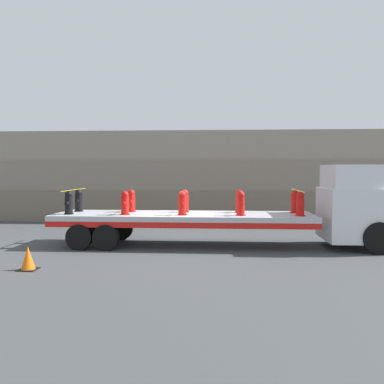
{
  "coord_description": "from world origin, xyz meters",
  "views": [
    {
      "loc": [
        1.39,
        -15.52,
        2.76
      ],
      "look_at": [
        0.31,
        0.0,
        1.97
      ],
      "focal_mm": 40.0,
      "sensor_mm": 36.0,
      "label": 1
    }
  ],
  "objects_px": {
    "fire_hydrant_red_far_1": "(131,201)",
    "fire_hydrant_red_near_4": "(300,204)",
    "truck_cab": "(357,206)",
    "fire_hydrant_red_near_3": "(241,204)",
    "fire_hydrant_black_near_0": "(69,203)",
    "traffic_cone": "(28,258)",
    "fire_hydrant_red_far_2": "(185,201)",
    "fire_hydrant_red_near_2": "(182,203)",
    "fire_hydrant_red_far_4": "(295,202)",
    "fire_hydrant_black_far_0": "(79,201)",
    "fire_hydrant_red_near_1": "(125,203)",
    "fire_hydrant_red_far_3": "(239,202)",
    "flatbed_trailer": "(169,219)"
  },
  "relations": [
    {
      "from": "fire_hydrant_red_near_1",
      "to": "fire_hydrant_red_far_4",
      "type": "xyz_separation_m",
      "value": [
        6.16,
        1.08,
        0.0
      ]
    },
    {
      "from": "fire_hydrant_red_far_2",
      "to": "traffic_cone",
      "type": "distance_m",
      "value": 6.25
    },
    {
      "from": "truck_cab",
      "to": "fire_hydrant_red_near_2",
      "type": "bearing_deg",
      "value": -175.04
    },
    {
      "from": "fire_hydrant_red_far_1",
      "to": "fire_hydrant_red_near_2",
      "type": "height_order",
      "value": "same"
    },
    {
      "from": "fire_hydrant_red_near_1",
      "to": "fire_hydrant_red_far_4",
      "type": "relative_size",
      "value": 1.0
    },
    {
      "from": "fire_hydrant_red_near_3",
      "to": "traffic_cone",
      "type": "relative_size",
      "value": 1.3
    },
    {
      "from": "fire_hydrant_red_near_1",
      "to": "fire_hydrant_red_near_3",
      "type": "distance_m",
      "value": 4.11
    },
    {
      "from": "truck_cab",
      "to": "fire_hydrant_red_near_1",
      "type": "relative_size",
      "value": 3.47
    },
    {
      "from": "fire_hydrant_red_far_1",
      "to": "fire_hydrant_red_near_4",
      "type": "height_order",
      "value": "same"
    },
    {
      "from": "fire_hydrant_red_far_3",
      "to": "traffic_cone",
      "type": "relative_size",
      "value": 1.3
    },
    {
      "from": "fire_hydrant_red_near_2",
      "to": "fire_hydrant_red_far_2",
      "type": "height_order",
      "value": "same"
    },
    {
      "from": "truck_cab",
      "to": "fire_hydrant_red_far_3",
      "type": "relative_size",
      "value": 3.47
    },
    {
      "from": "truck_cab",
      "to": "traffic_cone",
      "type": "relative_size",
      "value": 4.5
    },
    {
      "from": "fire_hydrant_black_near_0",
      "to": "traffic_cone",
      "type": "height_order",
      "value": "fire_hydrant_black_near_0"
    },
    {
      "from": "fire_hydrant_red_far_1",
      "to": "fire_hydrant_red_far_4",
      "type": "xyz_separation_m",
      "value": [
        6.16,
        0.0,
        0.0
      ]
    },
    {
      "from": "fire_hydrant_red_near_1",
      "to": "fire_hydrant_red_far_1",
      "type": "xyz_separation_m",
      "value": [
        0.0,
        1.08,
        0.0
      ]
    },
    {
      "from": "fire_hydrant_black_far_0",
      "to": "fire_hydrant_red_far_3",
      "type": "distance_m",
      "value": 6.16
    },
    {
      "from": "fire_hydrant_red_far_4",
      "to": "truck_cab",
      "type": "bearing_deg",
      "value": -14.39
    },
    {
      "from": "fire_hydrant_red_near_1",
      "to": "fire_hydrant_red_near_4",
      "type": "xyz_separation_m",
      "value": [
        6.16,
        0.0,
        0.0
      ]
    },
    {
      "from": "truck_cab",
      "to": "fire_hydrant_red_far_1",
      "type": "height_order",
      "value": "truck_cab"
    },
    {
      "from": "flatbed_trailer",
      "to": "fire_hydrant_red_far_4",
      "type": "distance_m",
      "value": 4.73
    },
    {
      "from": "fire_hydrant_black_near_0",
      "to": "fire_hydrant_red_near_3",
      "type": "distance_m",
      "value": 6.16
    },
    {
      "from": "fire_hydrant_red_far_1",
      "to": "fire_hydrant_red_far_2",
      "type": "height_order",
      "value": "same"
    },
    {
      "from": "fire_hydrant_red_near_2",
      "to": "fire_hydrant_red_far_4",
      "type": "distance_m",
      "value": 4.24
    },
    {
      "from": "truck_cab",
      "to": "fire_hydrant_red_near_3",
      "type": "relative_size",
      "value": 3.47
    },
    {
      "from": "fire_hydrant_red_near_3",
      "to": "fire_hydrant_red_near_4",
      "type": "relative_size",
      "value": 1.0
    },
    {
      "from": "fire_hydrant_red_near_3",
      "to": "fire_hydrant_red_near_4",
      "type": "bearing_deg",
      "value": 0.0
    },
    {
      "from": "truck_cab",
      "to": "fire_hydrant_red_far_4",
      "type": "xyz_separation_m",
      "value": [
        -2.1,
        0.54,
        0.11
      ]
    },
    {
      "from": "fire_hydrant_red_near_4",
      "to": "traffic_cone",
      "type": "relative_size",
      "value": 1.3
    },
    {
      "from": "fire_hydrant_red_near_1",
      "to": "fire_hydrant_black_far_0",
      "type": "bearing_deg",
      "value": 152.34
    },
    {
      "from": "fire_hydrant_red_near_1",
      "to": "traffic_cone",
      "type": "relative_size",
      "value": 1.3
    },
    {
      "from": "fire_hydrant_red_near_1",
      "to": "fire_hydrant_red_far_4",
      "type": "height_order",
      "value": "same"
    },
    {
      "from": "fire_hydrant_red_near_3",
      "to": "fire_hydrant_red_near_4",
      "type": "distance_m",
      "value": 2.05
    },
    {
      "from": "fire_hydrant_red_far_1",
      "to": "fire_hydrant_red_far_3",
      "type": "relative_size",
      "value": 1.0
    },
    {
      "from": "fire_hydrant_black_near_0",
      "to": "fire_hydrant_red_far_3",
      "type": "height_order",
      "value": "same"
    },
    {
      "from": "fire_hydrant_black_far_0",
      "to": "fire_hydrant_red_far_1",
      "type": "xyz_separation_m",
      "value": [
        2.05,
        0.0,
        0.0
      ]
    },
    {
      "from": "truck_cab",
      "to": "fire_hydrant_red_far_1",
      "type": "relative_size",
      "value": 3.47
    },
    {
      "from": "fire_hydrant_red_far_1",
      "to": "fire_hydrant_red_far_2",
      "type": "relative_size",
      "value": 1.0
    },
    {
      "from": "truck_cab",
      "to": "fire_hydrant_black_near_0",
      "type": "distance_m",
      "value": 10.32
    },
    {
      "from": "traffic_cone",
      "to": "fire_hydrant_red_near_1",
      "type": "bearing_deg",
      "value": 62.0
    },
    {
      "from": "fire_hydrant_red_near_1",
      "to": "fire_hydrant_red_far_1",
      "type": "relative_size",
      "value": 1.0
    },
    {
      "from": "fire_hydrant_black_far_0",
      "to": "fire_hydrant_red_far_1",
      "type": "bearing_deg",
      "value": 0.0
    },
    {
      "from": "fire_hydrant_red_near_3",
      "to": "fire_hydrant_red_near_2",
      "type": "bearing_deg",
      "value": 180.0
    },
    {
      "from": "truck_cab",
      "to": "fire_hydrant_red_far_2",
      "type": "relative_size",
      "value": 3.47
    },
    {
      "from": "flatbed_trailer",
      "to": "fire_hydrant_red_far_1",
      "type": "height_order",
      "value": "fire_hydrant_red_far_1"
    },
    {
      "from": "fire_hydrant_red_near_2",
      "to": "truck_cab",
      "type": "bearing_deg",
      "value": 4.96
    },
    {
      "from": "fire_hydrant_red_near_2",
      "to": "fire_hydrant_red_far_4",
      "type": "relative_size",
      "value": 1.0
    },
    {
      "from": "fire_hydrant_red_near_3",
      "to": "fire_hydrant_red_far_3",
      "type": "relative_size",
      "value": 1.0
    },
    {
      "from": "fire_hydrant_red_far_1",
      "to": "fire_hydrant_red_far_3",
      "type": "xyz_separation_m",
      "value": [
        4.11,
        0.0,
        0.0
      ]
    },
    {
      "from": "flatbed_trailer",
      "to": "fire_hydrant_red_far_3",
      "type": "relative_size",
      "value": 11.05
    }
  ]
}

